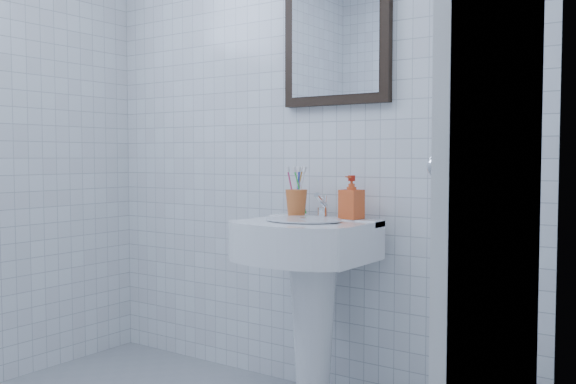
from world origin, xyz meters
The scene contains 10 objects.
wall_back centered at (0.00, 1.20, 1.25)m, with size 2.20×0.02×2.50m, color silver.
wall_right centered at (1.10, 0.00, 1.25)m, with size 0.02×2.40×2.50m, color silver.
washbasin centered at (0.21, 0.98, 0.52)m, with size 0.51×0.37×0.78m.
faucet centered at (0.21, 1.08, 0.81)m, with size 0.04×0.09×0.10m.
toothbrush_cup centered at (0.08, 1.08, 0.83)m, with size 0.09×0.09×0.11m, color #C96029, non-canonical shape.
soap_dispenser centered at (0.34, 1.09, 0.86)m, with size 0.08×0.08×0.17m, color #D34B14.
wall_mirror centered at (0.21, 1.18, 1.55)m, with size 0.50×0.04×0.62m.
bathroom_door centered at (1.08, 0.55, 1.00)m, with size 0.04×0.80×2.00m, color silver.
towel_ring centered at (1.06, 0.73, 1.05)m, with size 0.18×0.18×0.01m, color white.
hand_towel centered at (1.04, 0.73, 0.87)m, with size 0.03×0.16×0.38m, color beige.
Camera 1 is at (1.59, -1.16, 1.02)m, focal length 40.00 mm.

